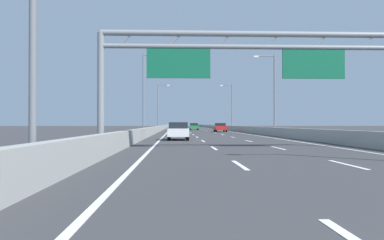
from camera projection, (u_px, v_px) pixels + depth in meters
The scene contains 48 objects.
ground_plane at pixel (192, 129), 100.69m from camera, with size 260.00×260.00×0.00m, color #38383A.
lane_dash_left_1 at pixel (240, 165), 13.19m from camera, with size 0.16×3.00×0.01m, color white.
lane_dash_left_2 at pixel (214, 148), 22.18m from camera, with size 0.16×3.00×0.01m, color white.
lane_dash_left_3 at pixel (203, 141), 31.18m from camera, with size 0.16×3.00×0.01m, color white.
lane_dash_left_4 at pixel (197, 137), 40.17m from camera, with size 0.16×3.00×0.01m, color white.
lane_dash_left_5 at pixel (193, 135), 49.16m from camera, with size 0.16×3.00×0.01m, color white.
lane_dash_left_6 at pixel (191, 133), 58.15m from camera, with size 0.16×3.00×0.01m, color white.
lane_dash_left_7 at pixel (189, 132), 67.15m from camera, with size 0.16×3.00×0.01m, color white.
lane_dash_left_8 at pixel (187, 131), 76.14m from camera, with size 0.16×3.00×0.01m, color white.
lane_dash_left_9 at pixel (186, 130), 85.13m from camera, with size 0.16×3.00×0.01m, color white.
lane_dash_left_10 at pixel (185, 129), 94.12m from camera, with size 0.16×3.00×0.01m, color white.
lane_dash_left_11 at pixel (184, 129), 103.12m from camera, with size 0.16×3.00×0.01m, color white.
lane_dash_left_12 at pixel (184, 128), 112.11m from camera, with size 0.16×3.00×0.01m, color white.
lane_dash_left_13 at pixel (183, 128), 121.10m from camera, with size 0.16×3.00×0.01m, color white.
lane_dash_left_14 at pixel (183, 128), 130.09m from camera, with size 0.16×3.00×0.01m, color white.
lane_dash_left_15 at pixel (182, 127), 139.09m from camera, with size 0.16×3.00×0.01m, color white.
lane_dash_left_16 at pixel (182, 127), 148.08m from camera, with size 0.16×3.00×0.01m, color white.
lane_dash_left_17 at pixel (181, 127), 157.07m from camera, with size 0.16×3.00×0.01m, color white.
lane_dash_right_1 at pixel (347, 165), 13.33m from camera, with size 0.16×3.00×0.01m, color white.
lane_dash_right_2 at pixel (278, 148), 22.33m from camera, with size 0.16×3.00×0.01m, color white.
lane_dash_right_3 at pixel (249, 141), 31.32m from camera, with size 0.16×3.00×0.01m, color white.
lane_dash_right_4 at pixel (233, 137), 40.31m from camera, with size 0.16×3.00×0.01m, color white.
lane_dash_right_5 at pixel (222, 135), 49.30m from camera, with size 0.16×3.00×0.01m, color white.
lane_dash_right_6 at pixel (215, 133), 58.30m from camera, with size 0.16×3.00×0.01m, color white.
lane_dash_right_7 at pixel (210, 132), 67.29m from camera, with size 0.16×3.00×0.01m, color white.
lane_dash_right_8 at pixel (206, 131), 76.28m from camera, with size 0.16×3.00×0.01m, color white.
lane_dash_right_9 at pixel (203, 130), 85.27m from camera, with size 0.16×3.00×0.01m, color white.
lane_dash_right_10 at pixel (200, 129), 94.27m from camera, with size 0.16×3.00×0.01m, color white.
lane_dash_right_11 at pixel (198, 129), 103.26m from camera, with size 0.16×3.00×0.01m, color white.
lane_dash_right_12 at pixel (196, 128), 112.25m from camera, with size 0.16×3.00×0.01m, color white.
lane_dash_right_13 at pixel (195, 128), 121.25m from camera, with size 0.16×3.00×0.01m, color white.
lane_dash_right_14 at pixel (194, 128), 130.24m from camera, with size 0.16×3.00×0.01m, color white.
lane_dash_right_15 at pixel (192, 127), 139.23m from camera, with size 0.16×3.00×0.01m, color white.
lane_dash_right_16 at pixel (191, 127), 148.22m from camera, with size 0.16×3.00×0.01m, color white.
lane_dash_right_17 at pixel (191, 127), 157.22m from camera, with size 0.16×3.00×0.01m, color white.
edge_line_left at pixel (170, 130), 88.49m from camera, with size 0.16×176.00×0.01m, color white.
edge_line_right at pixel (217, 130), 88.91m from camera, with size 0.16×176.00×0.01m, color white.
barrier_left at pixel (165, 127), 110.41m from camera, with size 0.45×220.00×0.95m.
barrier_right at pixel (215, 127), 110.96m from camera, with size 0.45×220.00×0.95m.
sign_gantry at pixel (248, 60), 21.50m from camera, with size 16.15×0.36×6.36m.
streetlamp_left_mid at pixel (146, 89), 46.52m from camera, with size 2.58×0.28×9.50m.
streetlamp_right_mid at pixel (273, 89), 47.11m from camera, with size 2.58×0.28×9.50m.
streetlamp_left_far at pixel (159, 104), 82.42m from camera, with size 2.58×0.28×9.50m.
streetlamp_right_far at pixel (231, 104), 83.01m from camera, with size 2.58×0.28×9.50m.
red_car at pixel (220, 127), 65.75m from camera, with size 1.84×4.22×1.45m.
white_car at pixel (178, 131), 33.47m from camera, with size 1.72×4.64×1.48m.
green_car at pixel (194, 126), 85.74m from camera, with size 1.81×4.17×1.47m.
silver_car at pixel (177, 125), 138.98m from camera, with size 1.87×4.20×1.45m.
Camera 1 is at (-3.90, -0.63, 1.38)m, focal length 37.43 mm.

